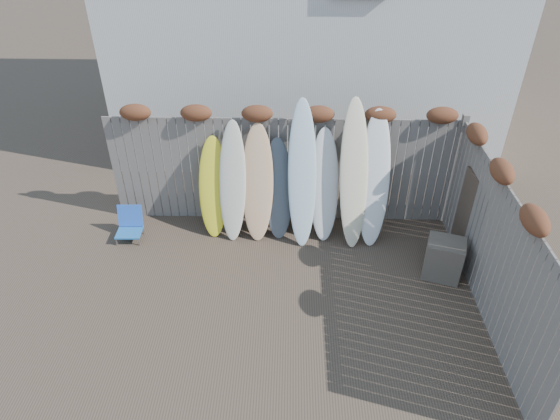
{
  "coord_description": "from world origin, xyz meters",
  "views": [
    {
      "loc": [
        0.15,
        -5.17,
        5.47
      ],
      "look_at": [
        0.0,
        1.2,
        1.0
      ],
      "focal_mm": 32.0,
      "sensor_mm": 36.0,
      "label": 1
    }
  ],
  "objects_px": {
    "lattice_panel": "(471,225)",
    "beach_chair": "(130,224)",
    "surfboard_0": "(213,188)",
    "wooden_crate": "(444,259)"
  },
  "relations": [
    {
      "from": "beach_chair",
      "to": "lattice_panel",
      "type": "bearing_deg",
      "value": -5.7
    },
    {
      "from": "surfboard_0",
      "to": "wooden_crate",
      "type": "bearing_deg",
      "value": -15.04
    },
    {
      "from": "beach_chair",
      "to": "surfboard_0",
      "type": "relative_size",
      "value": 0.32
    },
    {
      "from": "beach_chair",
      "to": "wooden_crate",
      "type": "distance_m",
      "value": 5.31
    },
    {
      "from": "beach_chair",
      "to": "lattice_panel",
      "type": "height_order",
      "value": "lattice_panel"
    },
    {
      "from": "wooden_crate",
      "to": "beach_chair",
      "type": "bearing_deg",
      "value": 170.54
    },
    {
      "from": "beach_chair",
      "to": "lattice_panel",
      "type": "xyz_separation_m",
      "value": [
        5.66,
        -0.56,
        0.51
      ]
    },
    {
      "from": "lattice_panel",
      "to": "beach_chair",
      "type": "bearing_deg",
      "value": 168.18
    },
    {
      "from": "wooden_crate",
      "to": "surfboard_0",
      "type": "distance_m",
      "value": 3.97
    },
    {
      "from": "beach_chair",
      "to": "wooden_crate",
      "type": "height_order",
      "value": "wooden_crate"
    }
  ]
}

